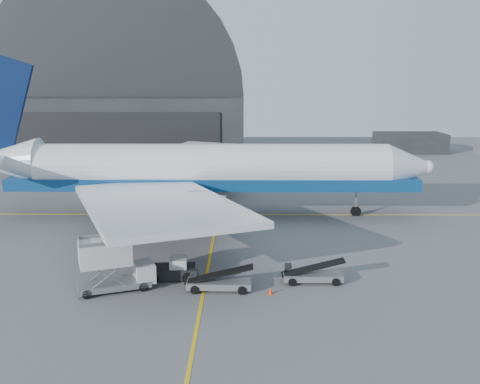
{
  "coord_description": "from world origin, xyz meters",
  "views": [
    {
      "loc": [
        3.01,
        -40.28,
        15.93
      ],
      "look_at": [
        2.65,
        11.81,
        4.5
      ],
      "focal_mm": 40.0,
      "sensor_mm": 36.0,
      "label": 1
    }
  ],
  "objects_px": {
    "belt_loader_a": "(218,282)",
    "belt_loader_b": "(312,275)",
    "airliner": "(193,170)",
    "pushback_tug": "(173,270)",
    "catering_truck": "(112,265)"
  },
  "relations": [
    {
      "from": "catering_truck",
      "to": "airliner",
      "type": "bearing_deg",
      "value": 59.32
    },
    {
      "from": "belt_loader_a",
      "to": "belt_loader_b",
      "type": "height_order",
      "value": "belt_loader_a"
    },
    {
      "from": "catering_truck",
      "to": "belt_loader_b",
      "type": "bearing_deg",
      "value": -13.6
    },
    {
      "from": "airliner",
      "to": "belt_loader_a",
      "type": "xyz_separation_m",
      "value": [
        3.82,
        -21.96,
        -4.79
      ]
    },
    {
      "from": "belt_loader_a",
      "to": "pushback_tug",
      "type": "bearing_deg",
      "value": 148.07
    },
    {
      "from": "belt_loader_b",
      "to": "airliner",
      "type": "bearing_deg",
      "value": 117.91
    },
    {
      "from": "belt_loader_a",
      "to": "belt_loader_b",
      "type": "relative_size",
      "value": 1.05
    },
    {
      "from": "catering_truck",
      "to": "pushback_tug",
      "type": "distance_m",
      "value": 5.07
    },
    {
      "from": "airliner",
      "to": "pushback_tug",
      "type": "xyz_separation_m",
      "value": [
        0.07,
        -19.52,
        -4.74
      ]
    },
    {
      "from": "airliner",
      "to": "belt_loader_b",
      "type": "bearing_deg",
      "value": -61.36
    },
    {
      "from": "airliner",
      "to": "catering_truck",
      "type": "xyz_separation_m",
      "value": [
        -4.1,
        -22.1,
        -3.4
      ]
    },
    {
      "from": "belt_loader_b",
      "to": "belt_loader_a",
      "type": "bearing_deg",
      "value": -168.21
    },
    {
      "from": "belt_loader_a",
      "to": "catering_truck",
      "type": "bearing_deg",
      "value": -177.89
    },
    {
      "from": "pushback_tug",
      "to": "belt_loader_a",
      "type": "xyz_separation_m",
      "value": [
        3.75,
        -2.44,
        -0.05
      ]
    },
    {
      "from": "pushback_tug",
      "to": "belt_loader_a",
      "type": "distance_m",
      "value": 4.48
    }
  ]
}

